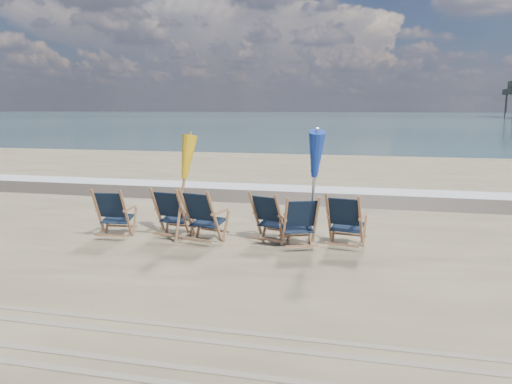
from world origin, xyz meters
TOP-DOWN VIEW (x-y plane):
  - ocean at (0.00, 128.00)m, footprint 400.00×400.00m
  - surf_foam at (0.00, 8.30)m, footprint 200.00×1.40m
  - wet_sand_strip at (0.00, 6.80)m, footprint 200.00×2.60m
  - tire_tracks at (0.00, -2.80)m, footprint 80.00×1.30m
  - beach_chair_0 at (-2.42, 1.28)m, footprint 0.72×0.80m
  - beach_chair_1 at (-1.33, 1.54)m, footprint 0.76×0.83m
  - beach_chair_2 at (-0.59, 1.25)m, footprint 0.86×0.93m
  - beach_chair_3 at (0.61, 1.62)m, footprint 0.84×0.89m
  - beach_chair_4 at (1.30, 1.47)m, footprint 0.88×0.93m
  - beach_chair_5 at (2.10, 1.56)m, footprint 0.81×0.87m
  - umbrella_yellow at (-1.30, 1.47)m, footprint 0.30×0.30m
  - umbrella_blue at (1.23, 1.53)m, footprint 0.30×0.30m

SIDE VIEW (x-z plane):
  - ocean at x=0.00m, z-range 0.00..0.00m
  - wet_sand_strip at x=0.00m, z-range 0.00..0.00m
  - surf_foam at x=0.00m, z-range 0.00..0.01m
  - tire_tracks at x=0.00m, z-range 0.00..0.01m
  - beach_chair_3 at x=0.61m, z-range 0.00..1.01m
  - beach_chair_4 at x=1.30m, z-range 0.00..1.03m
  - beach_chair_1 at x=-1.33m, z-range 0.00..1.04m
  - beach_chair_0 at x=-2.42m, z-range 0.00..1.04m
  - beach_chair_5 at x=2.10m, z-range 0.00..1.06m
  - beach_chair_2 at x=-0.59m, z-range 0.00..1.09m
  - umbrella_yellow at x=-1.30m, z-range 0.52..2.60m
  - umbrella_blue at x=1.23m, z-range 0.60..2.87m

